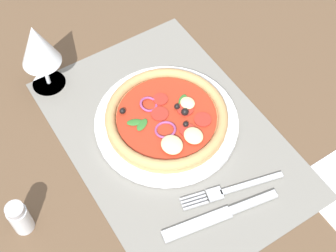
{
  "coord_description": "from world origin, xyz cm",
  "views": [
    {
      "loc": [
        -39.33,
        25.37,
        72.04
      ],
      "look_at": [
        0.74,
        0.0,
        2.7
      ],
      "focal_mm": 51.42,
      "sensor_mm": 36.0,
      "label": 1
    }
  ],
  "objects_px": {
    "pepper_shaker": "(20,218)",
    "knife": "(220,215)",
    "pizza": "(167,117)",
    "wine_glass": "(38,47)",
    "plate": "(167,123)",
    "fork": "(227,191)"
  },
  "relations": [
    {
      "from": "plate",
      "to": "pepper_shaker",
      "type": "relative_size",
      "value": 3.86
    },
    {
      "from": "pizza",
      "to": "knife",
      "type": "xyz_separation_m",
      "value": [
        -0.19,
        0.02,
        -0.02
      ]
    },
    {
      "from": "pepper_shaker",
      "to": "knife",
      "type": "bearing_deg",
      "value": -119.49
    },
    {
      "from": "plate",
      "to": "wine_glass",
      "type": "height_order",
      "value": "wine_glass"
    },
    {
      "from": "knife",
      "to": "pepper_shaker",
      "type": "xyz_separation_m",
      "value": [
        0.15,
        0.27,
        0.03
      ]
    },
    {
      "from": "fork",
      "to": "knife",
      "type": "relative_size",
      "value": 0.89
    },
    {
      "from": "pizza",
      "to": "wine_glass",
      "type": "xyz_separation_m",
      "value": [
        0.21,
        0.14,
        0.07
      ]
    },
    {
      "from": "pizza",
      "to": "knife",
      "type": "bearing_deg",
      "value": 173.24
    },
    {
      "from": "knife",
      "to": "wine_glass",
      "type": "xyz_separation_m",
      "value": [
        0.4,
        0.12,
        0.09
      ]
    },
    {
      "from": "fork",
      "to": "pizza",
      "type": "bearing_deg",
      "value": -71.57
    },
    {
      "from": "plate",
      "to": "fork",
      "type": "bearing_deg",
      "value": -175.75
    },
    {
      "from": "pizza",
      "to": "fork",
      "type": "xyz_separation_m",
      "value": [
        -0.17,
        -0.01,
        -0.02
      ]
    },
    {
      "from": "pizza",
      "to": "fork",
      "type": "relative_size",
      "value": 1.22
    },
    {
      "from": "plate",
      "to": "pizza",
      "type": "height_order",
      "value": "pizza"
    },
    {
      "from": "pizza",
      "to": "wine_glass",
      "type": "distance_m",
      "value": 0.26
    },
    {
      "from": "plate",
      "to": "knife",
      "type": "relative_size",
      "value": 1.29
    },
    {
      "from": "knife",
      "to": "pizza",
      "type": "bearing_deg",
      "value": -86.57
    },
    {
      "from": "pepper_shaker",
      "to": "wine_glass",
      "type": "bearing_deg",
      "value": -31.97
    },
    {
      "from": "fork",
      "to": "pepper_shaker",
      "type": "bearing_deg",
      "value": -7.88
    },
    {
      "from": "plate",
      "to": "pepper_shaker",
      "type": "distance_m",
      "value": 0.3
    },
    {
      "from": "plate",
      "to": "wine_glass",
      "type": "distance_m",
      "value": 0.26
    },
    {
      "from": "plate",
      "to": "knife",
      "type": "xyz_separation_m",
      "value": [
        -0.2,
        0.02,
        -0.0
      ]
    }
  ]
}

